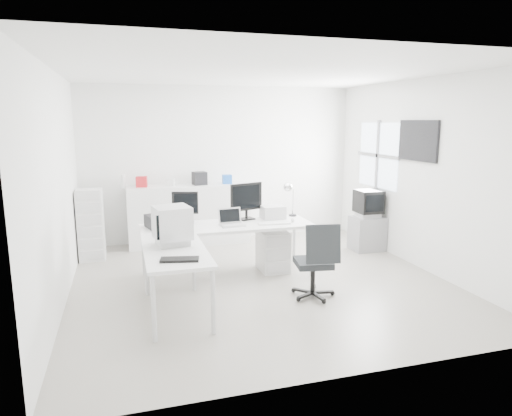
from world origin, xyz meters
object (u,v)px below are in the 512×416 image
object	(u,v)px
side_desk	(176,282)
laptop	(232,218)
tv_cabinet	(367,233)
filing_cabinet	(91,225)
lcd_monitor_small	(185,207)
crt_monitor	(172,224)
sideboard	(189,215)
crt_tv	(368,204)
office_chair	(313,259)
inkjet_printer	(165,221)
main_desk	(227,250)
lcd_monitor_large	(246,201)
laser_printer	(273,212)
drawer_pedestal	(273,250)

from	to	relation	value
side_desk	laptop	world-z (taller)	laptop
tv_cabinet	filing_cabinet	distance (m)	4.58
lcd_monitor_small	crt_monitor	xyz separation A→B (m)	(-0.30, -1.10, 0.02)
lcd_monitor_small	sideboard	xyz separation A→B (m)	(0.28, 1.62, -0.45)
tv_cabinet	crt_tv	size ratio (longest dim) A/B	1.15
side_desk	laptop	distance (m)	1.43
crt_monitor	lcd_monitor_small	bearing A→B (deg)	65.37
side_desk	tv_cabinet	world-z (taller)	side_desk
office_chair	crt_tv	bearing A→B (deg)	54.00
inkjet_printer	office_chair	size ratio (longest dim) A/B	0.49
office_chair	laptop	bearing A→B (deg)	139.06
main_desk	crt_monitor	size ratio (longest dim) A/B	4.81
lcd_monitor_large	inkjet_printer	bearing A→B (deg)	168.49
main_desk	laser_printer	distance (m)	0.91
crt_monitor	inkjet_printer	bearing A→B (deg)	80.63
crt_monitor	filing_cabinet	distance (m)	2.53
crt_monitor	filing_cabinet	world-z (taller)	crt_monitor
main_desk	filing_cabinet	bearing A→B (deg)	143.62
crt_tv	laser_printer	bearing A→B (deg)	-167.65
main_desk	drawer_pedestal	distance (m)	0.71
main_desk	inkjet_printer	distance (m)	0.97
lcd_monitor_large	tv_cabinet	distance (m)	2.39
side_desk	drawer_pedestal	distance (m)	1.93
side_desk	crt_tv	size ratio (longest dim) A/B	2.80
inkjet_printer	laser_printer	size ratio (longest dim) A/B	1.45
laptop	inkjet_printer	bearing A→B (deg)	162.77
inkjet_printer	sideboard	bearing A→B (deg)	58.39
lcd_monitor_small	crt_monitor	distance (m)	1.14
office_chair	crt_tv	size ratio (longest dim) A/B	1.96
crt_monitor	filing_cabinet	xyz separation A→B (m)	(-1.06, 2.25, -0.44)
main_desk	laptop	world-z (taller)	laptop
laptop	crt_monitor	world-z (taller)	crt_monitor
lcd_monitor_large	sideboard	size ratio (longest dim) A/B	0.26
tv_cabinet	laptop	bearing A→B (deg)	-164.12
inkjet_printer	side_desk	bearing A→B (deg)	-103.55
lcd_monitor_small	tv_cabinet	distance (m)	3.24
laptop	crt_monitor	size ratio (longest dim) A/B	0.70
tv_cabinet	filing_cabinet	xyz separation A→B (m)	(-4.50, 0.78, 0.27)
office_chair	tv_cabinet	size ratio (longest dim) A/B	1.70
laptop	lcd_monitor_small	bearing A→B (deg)	145.04
side_desk	laptop	xyz separation A→B (m)	(0.90, 1.00, 0.49)
inkjet_printer	laptop	size ratio (longest dim) A/B	1.38
office_chair	crt_tv	world-z (taller)	crt_tv
sideboard	tv_cabinet	bearing A→B (deg)	-23.47
side_desk	crt_tv	world-z (taller)	crt_tv
laser_printer	crt_monitor	world-z (taller)	crt_monitor
tv_cabinet	sideboard	bearing A→B (deg)	156.53
drawer_pedestal	laser_printer	xyz separation A→B (m)	(0.05, 0.17, 0.55)
sideboard	office_chair	bearing A→B (deg)	-69.06
lcd_monitor_small	office_chair	size ratio (longest dim) A/B	0.47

